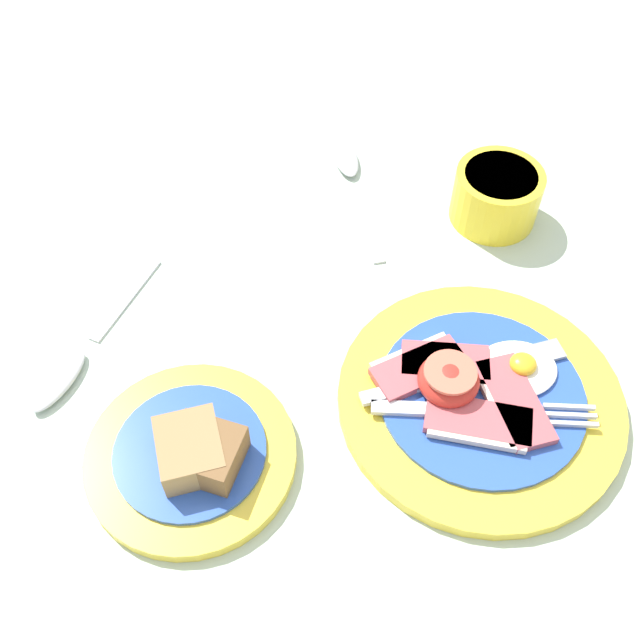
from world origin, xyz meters
The scene contains 6 objects.
ground_plane centered at (0.00, 0.00, 0.00)m, with size 3.00×3.00×0.00m, color #B7CCB7.
breakfast_plate centered at (0.11, 0.00, 0.01)m, with size 0.24×0.24×0.04m.
bread_plate centered at (-0.13, -0.02, 0.01)m, with size 0.17×0.17×0.04m.
sugar_cup centered at (0.19, 0.22, 0.03)m, with size 0.09×0.09×0.06m.
teaspoon_by_saucer centered at (0.06, 0.30, 0.01)m, with size 0.03×0.19×0.01m.
teaspoon_near_cup centered at (-0.22, 0.10, 0.01)m, with size 0.12×0.17×0.01m.
Camera 1 is at (-0.07, -0.31, 0.55)m, focal length 42.00 mm.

